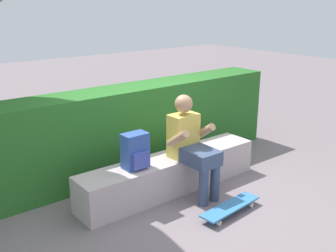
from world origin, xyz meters
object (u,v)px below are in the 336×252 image
(bench_main, at_px, (171,173))
(person_skater, at_px, (191,143))
(skateboard_near_person, at_px, (230,207))
(backpack_on_bench, at_px, (136,151))

(bench_main, bearing_deg, person_skater, -56.78)
(bench_main, height_order, skateboard_near_person, bench_main)
(bench_main, height_order, person_skater, person_skater)
(person_skater, distance_m, backpack_on_bench, 0.67)
(person_skater, xyz_separation_m, backpack_on_bench, (-0.64, 0.20, -0.01))
(bench_main, distance_m, person_skater, 0.49)
(person_skater, height_order, backpack_on_bench, person_skater)
(skateboard_near_person, bearing_deg, backpack_on_bench, 127.83)
(bench_main, relative_size, skateboard_near_person, 2.95)
(bench_main, xyz_separation_m, skateboard_near_person, (0.15, -0.85, -0.14))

